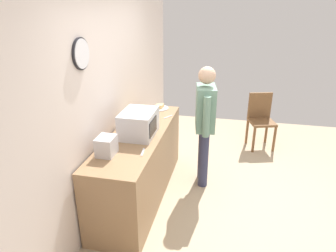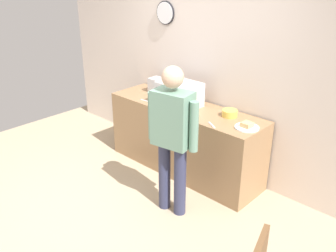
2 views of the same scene
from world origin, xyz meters
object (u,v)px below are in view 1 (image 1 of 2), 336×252
person_standing (205,119)px  wooden_chair (261,118)px  microwave (139,123)px  toaster (106,146)px  sandwich_plate (160,107)px  fork_utensil (143,152)px  salad_bowl (144,113)px  spoon_utensil (168,117)px

person_standing → wooden_chair: person_standing is taller
microwave → toaster: 0.58m
sandwich_plate → fork_utensil: bearing=-173.4°
sandwich_plate → fork_utensil: 1.42m
microwave → salad_bowl: size_ratio=2.77×
fork_utensil → wooden_chair: bearing=-30.5°
sandwich_plate → wooden_chair: (0.95, -1.56, -0.39)m
microwave → wooden_chair: bearing=-38.9°
microwave → person_standing: 0.92m
salad_bowl → wooden_chair: bearing=-53.1°
microwave → salad_bowl: 0.68m
person_standing → salad_bowl: bearing=83.2°
sandwich_plate → wooden_chair: bearing=-58.6°
salad_bowl → wooden_chair: salad_bowl is taller
wooden_chair → toaster: bearing=145.0°
sandwich_plate → person_standing: 0.84m
salad_bowl → spoon_utensil: 0.35m
person_standing → wooden_chair: 1.67m
toaster → person_standing: 1.44m
person_standing → sandwich_plate: bearing=59.2°
toaster → fork_utensil: (0.13, -0.35, -0.10)m
salad_bowl → fork_utensil: (-1.09, -0.31, -0.04)m
microwave → spoon_utensil: microwave is taller
wooden_chair → spoon_utensil: bearing=133.2°
microwave → spoon_utensil: 0.71m
person_standing → wooden_chair: bearing=-31.2°
salad_bowl → fork_utensil: size_ratio=1.06×
spoon_utensil → sandwich_plate: bearing=32.0°
salad_bowl → wooden_chair: 2.17m
fork_utensil → person_standing: size_ratio=0.10×
sandwich_plate → spoon_utensil: 0.38m
fork_utensil → wooden_chair: (2.37, -1.39, -0.38)m
toaster → fork_utensil: 0.39m
sandwich_plate → toaster: bearing=173.0°
sandwich_plate → person_standing: bearing=-120.8°
microwave → toaster: bearing=161.9°
microwave → person_standing: (0.56, -0.73, -0.09)m
wooden_chair → microwave: bearing=141.1°
microwave → fork_utensil: size_ratio=2.94×
microwave → wooden_chair: microwave is taller
toaster → fork_utensil: bearing=-70.3°
sandwich_plate → fork_utensil: sandwich_plate is taller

